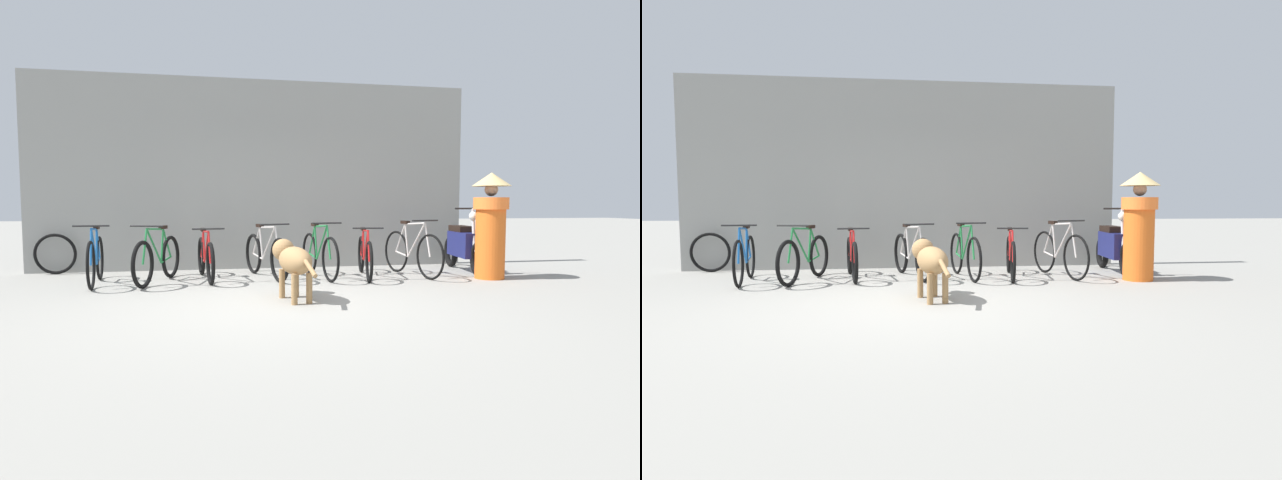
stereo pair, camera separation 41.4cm
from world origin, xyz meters
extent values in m
plane|color=gray|center=(0.00, 0.00, 0.00)|extent=(60.00, 60.00, 0.00)
cube|color=gray|center=(0.00, 3.35, 1.65)|extent=(7.63, 0.20, 3.30)
torus|color=black|center=(-2.32, 1.41, 0.33)|extent=(0.12, 0.66, 0.66)
torus|color=black|center=(-2.43, 2.36, 0.33)|extent=(0.12, 0.66, 0.66)
cylinder|color=#1959A5|center=(-2.37, 1.78, 0.54)|extent=(0.08, 0.47, 0.55)
cylinder|color=#1959A5|center=(-2.40, 2.05, 0.53)|extent=(0.04, 0.13, 0.50)
cylinder|color=#1959A5|center=(-2.37, 1.82, 0.79)|extent=(0.09, 0.55, 0.06)
cylinder|color=#1959A5|center=(-2.41, 2.18, 0.30)|extent=(0.07, 0.36, 0.08)
cylinder|color=#1959A5|center=(-2.42, 2.23, 0.55)|extent=(0.06, 0.29, 0.46)
cylinder|color=#1959A5|center=(-2.33, 1.48, 0.57)|extent=(0.05, 0.17, 0.49)
cube|color=black|center=(-2.40, 2.10, 0.80)|extent=(0.09, 0.19, 0.05)
cylinder|color=black|center=(-2.34, 1.55, 0.85)|extent=(0.46, 0.08, 0.02)
torus|color=black|center=(-1.66, 1.40, 0.33)|extent=(0.22, 0.65, 0.65)
torus|color=black|center=(-1.40, 2.38, 0.33)|extent=(0.22, 0.65, 0.65)
cylinder|color=#1E7238|center=(-1.56, 1.78, 0.54)|extent=(0.16, 0.49, 0.54)
cylinder|color=#1E7238|center=(-1.49, 2.06, 0.52)|extent=(0.06, 0.13, 0.50)
cylinder|color=#1E7238|center=(-1.55, 1.83, 0.78)|extent=(0.18, 0.57, 0.06)
cylinder|color=#1E7238|center=(-1.45, 2.19, 0.30)|extent=(0.13, 0.38, 0.08)
cylinder|color=#1E7238|center=(-1.44, 2.24, 0.55)|extent=(0.11, 0.30, 0.46)
cylinder|color=#1E7238|center=(-1.64, 1.47, 0.56)|extent=(0.07, 0.18, 0.48)
cube|color=black|center=(-1.48, 2.11, 0.80)|extent=(0.11, 0.19, 0.05)
cylinder|color=black|center=(-1.63, 1.55, 0.84)|extent=(0.45, 0.14, 0.02)
torus|color=black|center=(-0.78, 1.54, 0.30)|extent=(0.15, 0.61, 0.61)
torus|color=black|center=(-0.95, 2.59, 0.30)|extent=(0.15, 0.61, 0.61)
cylinder|color=red|center=(-0.84, 1.95, 0.50)|extent=(0.11, 0.52, 0.51)
cylinder|color=red|center=(-0.89, 2.25, 0.49)|extent=(0.05, 0.14, 0.46)
cylinder|color=red|center=(-0.85, 2.00, 0.73)|extent=(0.13, 0.61, 0.06)
cylinder|color=red|center=(-0.92, 2.39, 0.28)|extent=(0.09, 0.40, 0.07)
cylinder|color=red|center=(-0.93, 2.45, 0.51)|extent=(0.08, 0.32, 0.43)
cylinder|color=red|center=(-0.79, 1.62, 0.53)|extent=(0.06, 0.19, 0.45)
cube|color=black|center=(-0.90, 2.30, 0.75)|extent=(0.10, 0.19, 0.05)
cylinder|color=black|center=(-0.80, 1.70, 0.79)|extent=(0.46, 0.10, 0.02)
torus|color=black|center=(0.20, 1.56, 0.33)|extent=(0.24, 0.64, 0.66)
torus|color=black|center=(-0.12, 2.61, 0.33)|extent=(0.24, 0.64, 0.66)
cylinder|color=beige|center=(0.08, 1.97, 0.54)|extent=(0.18, 0.53, 0.54)
cylinder|color=beige|center=(-0.01, 2.27, 0.52)|extent=(0.07, 0.14, 0.50)
cylinder|color=beige|center=(0.06, 2.02, 0.79)|extent=(0.21, 0.61, 0.06)
cylinder|color=beige|center=(-0.06, 2.42, 0.30)|extent=(0.15, 0.40, 0.08)
cylinder|color=beige|center=(-0.07, 2.47, 0.55)|extent=(0.12, 0.32, 0.46)
cylinder|color=beige|center=(0.18, 1.64, 0.57)|extent=(0.08, 0.19, 0.48)
cube|color=black|center=(-0.03, 2.33, 0.80)|extent=(0.12, 0.19, 0.05)
cylinder|color=black|center=(0.15, 1.72, 0.84)|extent=(0.45, 0.16, 0.02)
torus|color=black|center=(0.93, 1.46, 0.34)|extent=(0.14, 0.67, 0.67)
torus|color=black|center=(0.79, 2.41, 0.34)|extent=(0.14, 0.67, 0.67)
cylinder|color=#1E7238|center=(0.88, 1.83, 0.55)|extent=(0.10, 0.48, 0.55)
cylinder|color=#1E7238|center=(0.83, 2.10, 0.54)|extent=(0.05, 0.13, 0.51)
cylinder|color=#1E7238|center=(0.87, 1.88, 0.80)|extent=(0.11, 0.55, 0.06)
cylinder|color=#1E7238|center=(0.81, 2.23, 0.31)|extent=(0.08, 0.36, 0.08)
cylinder|color=#1E7238|center=(0.81, 2.28, 0.56)|extent=(0.07, 0.29, 0.47)
cylinder|color=#1E7238|center=(0.92, 1.53, 0.58)|extent=(0.05, 0.17, 0.49)
cube|color=black|center=(0.83, 2.15, 0.82)|extent=(0.10, 0.19, 0.05)
cylinder|color=black|center=(0.91, 1.60, 0.86)|extent=(0.46, 0.09, 0.02)
torus|color=black|center=(1.49, 1.34, 0.30)|extent=(0.14, 0.61, 0.61)
torus|color=black|center=(1.66, 2.42, 0.30)|extent=(0.14, 0.61, 0.61)
cylinder|color=red|center=(1.55, 1.76, 0.50)|extent=(0.11, 0.53, 0.51)
cylinder|color=red|center=(1.60, 2.07, 0.49)|extent=(0.05, 0.14, 0.46)
cylinder|color=red|center=(1.56, 1.81, 0.73)|extent=(0.13, 0.62, 0.06)
cylinder|color=red|center=(1.63, 2.22, 0.28)|extent=(0.09, 0.41, 0.07)
cylinder|color=red|center=(1.64, 2.27, 0.51)|extent=(0.08, 0.32, 0.43)
cylinder|color=red|center=(1.50, 1.42, 0.52)|extent=(0.06, 0.19, 0.45)
cube|color=black|center=(1.61, 2.12, 0.74)|extent=(0.10, 0.19, 0.05)
cylinder|color=black|center=(1.51, 1.50, 0.79)|extent=(0.46, 0.10, 0.02)
torus|color=black|center=(2.46, 1.42, 0.35)|extent=(0.19, 0.69, 0.69)
torus|color=black|center=(2.25, 2.35, 0.35)|extent=(0.19, 0.69, 0.69)
cylinder|color=beige|center=(2.38, 1.78, 0.57)|extent=(0.13, 0.47, 0.57)
cylinder|color=beige|center=(2.32, 2.05, 0.56)|extent=(0.05, 0.13, 0.53)
cylinder|color=beige|center=(2.37, 1.83, 0.83)|extent=(0.15, 0.54, 0.06)
cylinder|color=beige|center=(2.29, 2.18, 0.32)|extent=(0.11, 0.36, 0.08)
cylinder|color=beige|center=(2.28, 2.23, 0.58)|extent=(0.09, 0.29, 0.48)
cylinder|color=beige|center=(2.44, 1.49, 0.60)|extent=(0.06, 0.17, 0.51)
cube|color=black|center=(2.31, 2.10, 0.85)|extent=(0.11, 0.19, 0.05)
cylinder|color=black|center=(2.43, 1.56, 0.89)|extent=(0.45, 0.12, 0.02)
torus|color=black|center=(3.31, 1.52, 0.28)|extent=(0.16, 0.57, 0.56)
torus|color=black|center=(3.47, 2.83, 0.28)|extent=(0.16, 0.57, 0.56)
cube|color=navy|center=(3.39, 2.18, 0.46)|extent=(0.39, 0.94, 0.41)
cube|color=black|center=(3.41, 2.34, 0.72)|extent=(0.31, 0.61, 0.10)
cylinder|color=silver|center=(3.34, 1.77, 0.77)|extent=(0.07, 0.15, 0.61)
cylinder|color=silver|center=(3.32, 1.62, 0.37)|extent=(0.07, 0.23, 0.21)
cylinder|color=black|center=(3.34, 1.82, 1.07)|extent=(0.58, 0.10, 0.03)
sphere|color=silver|center=(3.34, 1.79, 0.95)|extent=(0.16, 0.16, 0.14)
ellipsoid|color=#997247|center=(0.24, 0.19, 0.48)|extent=(0.47, 0.78, 0.33)
cylinder|color=#997247|center=(0.11, 0.39, 0.18)|extent=(0.09, 0.09, 0.35)
cylinder|color=#997247|center=(0.28, 0.43, 0.18)|extent=(0.09, 0.09, 0.35)
cylinder|color=#997247|center=(0.20, -0.05, 0.18)|extent=(0.09, 0.09, 0.35)
cylinder|color=#997247|center=(0.38, -0.01, 0.18)|extent=(0.09, 0.09, 0.35)
sphere|color=#997247|center=(0.15, 0.62, 0.57)|extent=(0.33, 0.33, 0.28)
ellipsoid|color=#997247|center=(0.13, 0.74, 0.55)|extent=(0.14, 0.17, 0.11)
cylinder|color=#997247|center=(0.34, -0.29, 0.44)|extent=(0.11, 0.32, 0.18)
cylinder|color=orange|center=(3.42, 1.38, 0.62)|extent=(0.63, 0.63, 1.24)
cylinder|color=orange|center=(3.42, 1.38, 1.15)|extent=(0.74, 0.74, 0.18)
sphere|color=tan|center=(3.42, 1.38, 1.36)|extent=(0.28, 0.28, 0.20)
cone|color=tan|center=(3.42, 1.38, 1.52)|extent=(0.83, 0.83, 0.20)
torus|color=black|center=(-3.28, 3.10, 0.33)|extent=(0.67, 0.07, 0.67)
camera|label=1|loc=(-0.55, -5.60, 1.15)|focal=28.00mm
camera|label=2|loc=(-0.15, -5.66, 1.15)|focal=28.00mm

